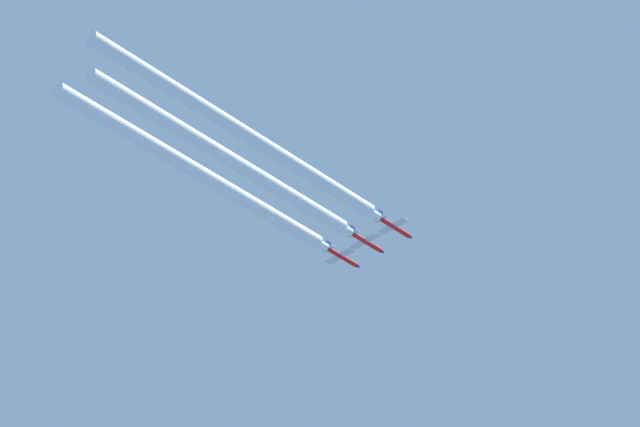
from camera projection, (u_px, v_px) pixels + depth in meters
jet_far_left at (343, 257)px, 376.67m from camera, size 8.47×12.33×2.96m
jet_inner_left at (367, 242)px, 371.14m from camera, size 8.47×12.33×2.96m
jet_center at (395, 227)px, 366.78m from camera, size 8.47×12.33×2.96m
smoke_trail_far_left at (201, 174)px, 349.82m from camera, size 3.46×80.97×3.46m
smoke_trail_inner_left at (229, 159)px, 345.01m from camera, size 3.46×78.53×3.46m
smoke_trail_center at (246, 134)px, 338.52m from camera, size 3.46×85.83×3.46m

